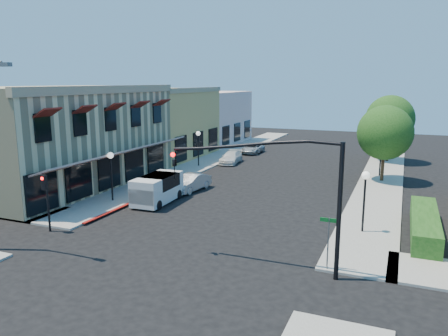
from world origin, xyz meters
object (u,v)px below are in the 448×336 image
at_px(secondary_signal, 46,192).
at_px(lamppost_right_near, 365,186).
at_px(parked_car_c, 231,158).
at_px(lamppost_right_far, 381,147).
at_px(street_tree_b, 390,119).
at_px(parked_car_a, 172,184).
at_px(lamppost_left_far, 198,140).
at_px(white_van, 157,187).
at_px(street_name_sign, 328,235).
at_px(parked_car_b, 191,183).
at_px(parked_car_d, 253,148).
at_px(street_tree_a, 385,133).
at_px(signal_mast_arm, 290,183).
at_px(lamppost_left_near, 111,164).

bearing_deg(secondary_signal, lamppost_right_near, 21.78).
bearing_deg(parked_car_c, lamppost_right_far, -9.47).
bearing_deg(street_tree_b, parked_car_a, -126.40).
xyz_separation_m(lamppost_left_far, parked_car_a, (2.55, -10.00, -2.10)).
bearing_deg(street_tree_b, white_van, -121.61).
distance_m(secondary_signal, street_name_sign, 15.53).
bearing_deg(parked_car_b, parked_car_d, 101.37).
relative_size(street_tree_a, parked_car_d, 1.55).
distance_m(parked_car_a, parked_car_c, 13.00).
bearing_deg(lamppost_right_far, street_name_sign, -92.63).
distance_m(signal_mast_arm, parked_car_b, 16.05).
bearing_deg(parked_car_b, parked_car_a, -131.74).
height_order(signal_mast_arm, lamppost_right_far, signal_mast_arm).
distance_m(signal_mast_arm, parked_car_c, 26.65).
bearing_deg(street_name_sign, parked_car_a, 143.91).
bearing_deg(parked_car_c, signal_mast_arm, -68.43).
bearing_deg(lamppost_right_near, signal_mast_arm, -112.12).
bearing_deg(parked_car_b, street_name_sign, -34.13).
height_order(signal_mast_arm, secondary_signal, signal_mast_arm).
distance_m(white_van, parked_car_b, 4.13).
bearing_deg(street_name_sign, signal_mast_arm, -156.80).
bearing_deg(parked_car_c, parked_car_b, -88.93).
height_order(lamppost_right_near, parked_car_d, lamppost_right_near).
bearing_deg(parked_car_b, secondary_signal, -98.28).
xyz_separation_m(street_name_sign, parked_car_a, (-13.45, 9.80, -1.06)).
bearing_deg(street_tree_a, signal_mast_arm, -98.17).
bearing_deg(lamppost_left_far, secondary_signal, -88.61).
relative_size(street_tree_b, lamppost_left_far, 1.97).
xyz_separation_m(street_name_sign, parked_car_c, (-13.70, 22.80, -1.10)).
bearing_deg(lamppost_left_far, lamppost_left_near, -90.00).
bearing_deg(street_tree_b, parked_car_b, -125.59).
height_order(secondary_signal, lamppost_right_near, lamppost_right_near).
bearing_deg(secondary_signal, lamppost_left_far, 91.39).
relative_size(secondary_signal, street_name_sign, 1.33).
relative_size(street_tree_b, parked_car_d, 1.68).
height_order(lamppost_left_near, parked_car_a, lamppost_left_near).
distance_m(street_tree_a, white_van, 19.53).
bearing_deg(parked_car_c, lamppost_right_near, -54.73).
relative_size(street_name_sign, white_van, 0.56).
xyz_separation_m(signal_mast_arm, lamppost_left_far, (-14.36, 20.50, -1.35)).
xyz_separation_m(street_tree_b, lamppost_right_near, (-0.30, -24.00, -1.81)).
bearing_deg(parked_car_b, street_tree_b, 61.56).
bearing_deg(street_tree_b, lamppost_left_near, -125.79).
bearing_deg(white_van, street_name_sign, -27.59).
relative_size(signal_mast_arm, lamppost_right_far, 2.24).
xyz_separation_m(parked_car_c, parked_car_d, (0.00, 7.00, -0.02)).
distance_m(street_tree_a, lamppost_right_near, 14.08).
bearing_deg(parked_car_b, white_van, -91.14).
bearing_deg(parked_car_c, white_van, -92.70).
bearing_deg(street_tree_b, parked_car_d, 180.00).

